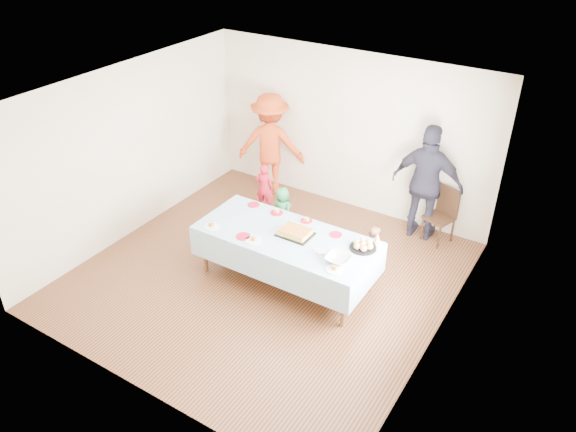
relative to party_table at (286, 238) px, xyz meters
name	(u,v)px	position (x,y,z in m)	size (l,w,h in m)	color
ground	(266,275)	(-0.32, -0.05, -0.72)	(5.00, 5.00, 0.00)	#422012
room_walls	(267,166)	(-0.26, -0.05, 1.05)	(5.04, 5.04, 2.72)	beige
party_table	(286,238)	(0.00, 0.00, 0.00)	(2.50, 1.10, 0.78)	#502F1B
birthday_cake	(295,232)	(0.11, 0.07, 0.09)	(0.46, 0.36, 0.08)	black
rolls_tray	(363,245)	(1.03, 0.26, 0.10)	(0.36, 0.36, 0.11)	black
punch_bowl	(338,259)	(0.89, -0.17, 0.09)	(0.32, 0.32, 0.08)	silver
party_hat	(377,239)	(1.14, 0.46, 0.14)	(0.10, 0.10, 0.17)	silver
fork_pile	(322,253)	(0.65, -0.15, 0.09)	(0.24, 0.18, 0.07)	white
plate_red_far_a	(254,205)	(-0.84, 0.43, 0.06)	(0.18, 0.18, 0.01)	#B80D2C
plate_red_far_b	(277,213)	(-0.42, 0.42, 0.06)	(0.19, 0.19, 0.01)	#B80D2C
plate_red_far_c	(306,221)	(0.05, 0.45, 0.06)	(0.17, 0.17, 0.01)	#B80D2C
plate_red_far_d	(336,235)	(0.58, 0.36, 0.06)	(0.17, 0.17, 0.01)	#B80D2C
plate_red_near	(243,236)	(-0.47, -0.35, 0.06)	(0.20, 0.20, 0.01)	#B80D2C
plate_white_left	(211,226)	(-0.99, -0.38, 0.06)	(0.21, 0.21, 0.01)	white
plate_white_mid	(254,240)	(-0.29, -0.35, 0.06)	(0.23, 0.23, 0.01)	white
plate_white_right	(334,270)	(0.93, -0.35, 0.06)	(0.22, 0.22, 0.01)	white
dining_chair	(443,212)	(1.48, 2.22, -0.23)	(0.49, 0.49, 0.89)	black
toddler_left	(264,188)	(-1.39, 1.51, -0.30)	(0.31, 0.20, 0.85)	red
toddler_mid	(282,211)	(-0.73, 1.06, -0.32)	(0.39, 0.26, 0.81)	#297C47
toddler_right	(372,249)	(0.92, 0.85, -0.34)	(0.37, 0.29, 0.76)	tan
adult_left	(271,144)	(-1.68, 2.15, 0.19)	(1.19, 0.68, 1.84)	#BF3E17
adult_right	(427,183)	(1.19, 2.15, 0.22)	(1.11, 0.46, 1.89)	#262432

